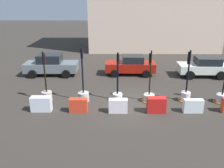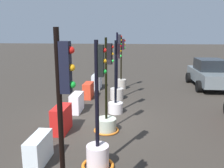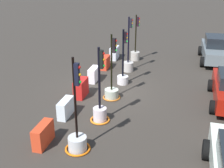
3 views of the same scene
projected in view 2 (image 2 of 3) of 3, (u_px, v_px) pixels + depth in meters
name	position (u px, v px, depth m)	size (l,w,h in m)	color
ground_plane	(100.00, 121.00, 9.36)	(120.00, 120.00, 0.00)	#332E28
traffic_light_0	(121.00, 80.00, 14.47)	(0.63, 0.63, 3.13)	#B1A9A0
traffic_light_1	(117.00, 89.00, 12.25)	(0.68, 0.68, 3.37)	#B6B0AA
traffic_light_2	(116.00, 100.00, 10.16)	(0.62, 0.62, 3.06)	silver
traffic_light_3	(107.00, 119.00, 8.30)	(0.88, 0.88, 3.22)	#ACB6A2
traffic_light_4	(98.00, 148.00, 6.05)	(0.84, 0.84, 3.22)	silver
construction_barrier_0	(97.00, 82.00, 14.58)	(1.14, 0.47, 0.86)	silver
construction_barrier_1	(88.00, 90.00, 12.53)	(1.01, 0.43, 0.80)	red
construction_barrier_2	(77.00, 103.00, 10.36)	(1.05, 0.41, 0.80)	white
construction_barrier_3	(61.00, 119.00, 8.27)	(1.05, 0.47, 0.90)	red
construction_barrier_4	(39.00, 150.00, 6.27)	(1.08, 0.39, 0.77)	silver
car_grey_saloon	(209.00, 74.00, 14.88)	(4.39, 2.21, 1.75)	slate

